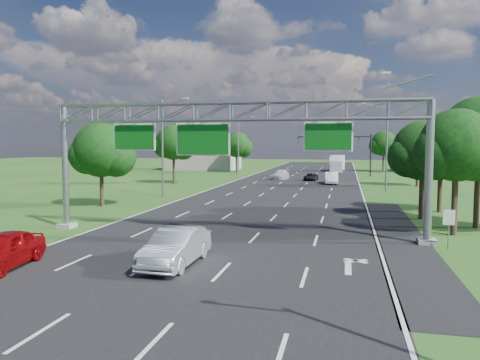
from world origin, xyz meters
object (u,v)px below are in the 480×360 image
(silver_sedan, at_px, (176,247))
(box_truck, at_px, (337,164))
(regulatory_sign, at_px, (449,221))
(traffic_signal, at_px, (349,145))
(sign_gantry, at_px, (232,122))
(red_coupe, at_px, (3,250))

(silver_sedan, height_order, box_truck, box_truck)
(regulatory_sign, relative_size, box_truck, 0.25)
(traffic_signal, relative_size, box_truck, 1.48)
(regulatory_sign, relative_size, silver_sedan, 0.41)
(traffic_signal, bearing_deg, sign_gantry, -97.68)
(sign_gantry, height_order, regulatory_sign, sign_gantry)
(red_coupe, bearing_deg, silver_sedan, 8.58)
(traffic_signal, relative_size, silver_sedan, 2.36)
(box_truck, bearing_deg, regulatory_sign, -78.91)
(sign_gantry, distance_m, traffic_signal, 53.51)
(traffic_signal, xyz_separation_m, box_truck, (-2.14, 12.91, -3.69))
(regulatory_sign, distance_m, traffic_signal, 54.37)
(sign_gantry, height_order, red_coupe, sign_gantry)
(traffic_signal, height_order, silver_sedan, traffic_signal)
(sign_gantry, bearing_deg, regulatory_sign, -4.83)
(sign_gantry, xyz_separation_m, box_truck, (5.01, 65.91, -5.42))
(traffic_signal, relative_size, red_coupe, 2.52)
(traffic_signal, xyz_separation_m, silver_sedan, (-8.05, -60.33, -4.32))
(box_truck, bearing_deg, traffic_signal, -75.52)
(red_coupe, height_order, silver_sedan, silver_sedan)
(sign_gantry, height_order, silver_sedan, sign_gantry)
(silver_sedan, bearing_deg, box_truck, 86.76)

